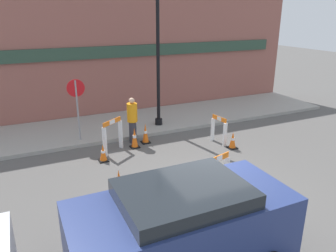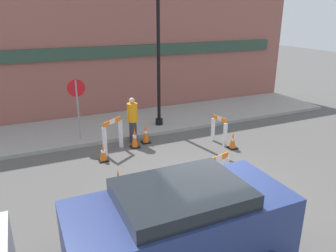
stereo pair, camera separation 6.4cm
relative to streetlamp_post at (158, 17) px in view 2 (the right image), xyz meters
name	(u,v)px [view 2 (the right image)]	position (x,y,z in m)	size (l,w,h in m)	color
ground_plane	(207,196)	(-0.93, -5.31, -4.22)	(60.00, 60.00, 0.00)	#565451
sidewalk_slab	(131,123)	(-0.93, 0.81, -4.15)	(18.00, 3.24, 0.13)	#9E9B93
storefront_facade	(116,53)	(-0.93, 2.50, -1.46)	(18.00, 0.22, 5.50)	#93564C
streetlamp_post	(158,17)	(0.00, 0.00, 0.00)	(0.44, 0.44, 6.48)	black
stop_sign	(77,100)	(-3.17, -0.34, -2.64)	(0.60, 0.06, 2.15)	gray
barricade_0	(113,135)	(-2.32, -1.59, -3.61)	(0.79, 0.60, 1.12)	white
barricade_1	(218,173)	(-0.61, -5.23, -3.67)	(0.72, 0.32, 1.04)	white
barricade_2	(219,129)	(1.25, -2.42, -3.70)	(0.23, 0.72, 0.99)	white
traffic_cone_0	(233,141)	(1.44, -3.01, -3.93)	(0.30, 0.30, 0.59)	black
traffic_cone_1	(143,192)	(-2.53, -4.97, -3.87)	(0.30, 0.30, 0.71)	black
traffic_cone_2	(146,134)	(-1.07, -1.30, -3.87)	(0.30, 0.30, 0.71)	black
traffic_cone_3	(103,153)	(-2.81, -2.16, -3.95)	(0.30, 0.30, 0.55)	black
traffic_cone_4	(135,138)	(-1.56, -1.54, -3.88)	(0.30, 0.30, 0.70)	black
traffic_cone_5	(118,183)	(-2.95, -4.35, -3.86)	(0.30, 0.30, 0.73)	black
person_worker	(133,119)	(-1.45, -1.06, -3.35)	(0.46, 0.46, 1.63)	#33333D
parked_car_1	(181,224)	(-2.66, -7.23, -3.27)	(3.87, 1.89, 1.68)	navy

